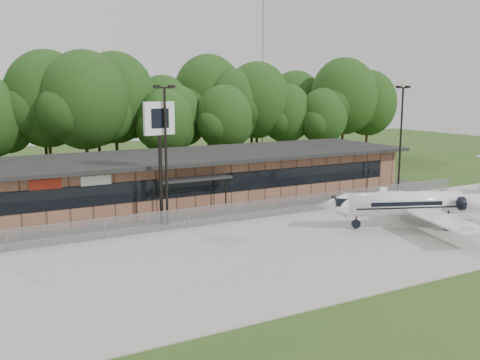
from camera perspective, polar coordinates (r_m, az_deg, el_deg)
ground at (r=28.83m, az=14.21°, el=-10.86°), size 160.00×160.00×0.00m
apron at (r=34.76m, az=5.19°, el=-6.94°), size 64.00×18.00×0.08m
parking_lot at (r=44.45m, az=-3.08°, el=-3.21°), size 50.00×9.00×0.06m
terminal at (r=48.00m, az=-5.40°, el=0.34°), size 41.00×11.65×4.30m
fence at (r=40.37m, az=-0.33°, el=-3.45°), size 46.00×0.04×1.52m
treeline at (r=64.41m, az=-11.89°, el=7.34°), size 72.00×12.00×15.00m
radio_mast at (r=78.91m, az=2.43°, el=11.58°), size 0.20×0.20×25.00m
light_pole_mid at (r=38.80m, az=-7.93°, el=3.71°), size 1.55×0.30×10.23m
light_pole_right at (r=51.58m, az=16.80°, el=4.88°), size 1.55×0.30×10.23m
business_jet at (r=40.72m, az=18.94°, el=-2.39°), size 14.75×13.18×5.06m
pole_sign at (r=38.87m, az=-8.58°, el=5.13°), size 2.39×0.61×9.07m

